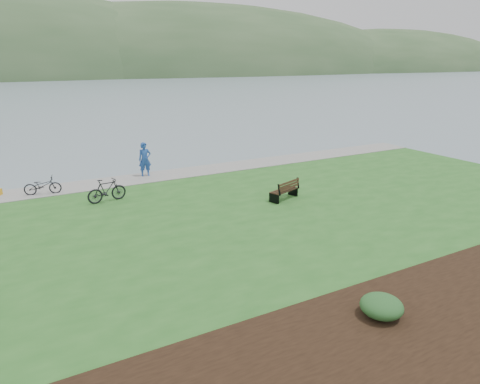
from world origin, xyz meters
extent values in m
plane|color=slate|center=(0.00, 0.00, 0.00)|extent=(600.00, 600.00, 0.00)
cube|color=#255C20|center=(0.00, -2.00, 0.20)|extent=(34.00, 20.00, 0.40)
cube|color=gray|center=(0.00, 6.90, 0.42)|extent=(34.00, 2.20, 0.03)
cube|color=black|center=(2.09, 0.10, 0.84)|extent=(1.64, 1.04, 0.05)
cube|color=black|center=(2.19, -0.17, 1.13)|extent=(1.51, 0.67, 0.48)
cube|color=black|center=(1.38, -0.16, 0.61)|extent=(0.24, 0.52, 0.43)
cube|color=black|center=(2.80, 0.36, 0.61)|extent=(0.24, 0.52, 0.43)
imported|color=#204693|center=(-2.37, 7.28, 1.53)|extent=(0.87, 0.63, 2.25)
imported|color=black|center=(-7.76, 6.36, 0.85)|extent=(0.95, 1.80, 0.90)
imported|color=black|center=(-5.26, 3.72, 0.95)|extent=(0.78, 1.87, 1.09)
ellipsoid|color=#1E4C21|center=(-1.21, -9.09, 0.71)|extent=(1.09, 1.09, 0.55)
camera|label=1|loc=(-8.93, -15.67, 6.70)|focal=32.00mm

